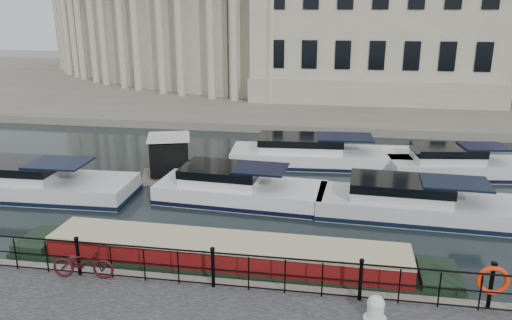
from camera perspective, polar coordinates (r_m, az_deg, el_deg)
The scene contains 10 objects.
ground_plane at distance 16.58m, azimuth -2.90°, elevation -11.90°, with size 160.00×160.00×0.00m, color black.
far_bank at distance 53.83m, azimuth 6.00°, elevation 8.56°, with size 120.00×42.00×0.55m, color #6B665B.
railing at distance 14.09m, azimuth -4.95°, elevation -11.94°, with size 24.14×0.14×1.22m.
civic_building at distance 49.08m, azimuth 4.71°, elevation 15.72°, with size 53.55×31.84×16.85m.
bicycle at distance 15.37m, azimuth -19.16°, elevation -11.06°, with size 0.62×1.78×0.94m, color #460C13.
mooring_bollard at distance 13.25m, azimuth 13.51°, elevation -16.15°, with size 0.59×0.59×0.66m.
life_ring_post at distance 14.31m, azimuth 25.43°, elevation -12.39°, with size 0.81×0.21×1.32m.
narrowboat at distance 15.86m, azimuth -3.45°, elevation -11.83°, with size 13.94×2.11×1.51m.
harbour_hut at distance 24.75m, azimuth -9.83°, elevation 0.13°, with size 3.27×2.97×2.17m.
cabin_cruisers at distance 23.13m, azimuth 3.48°, elevation -2.36°, with size 27.10×9.95×1.99m.
Camera 1 is at (3.19, -14.19, 7.98)m, focal length 35.00 mm.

